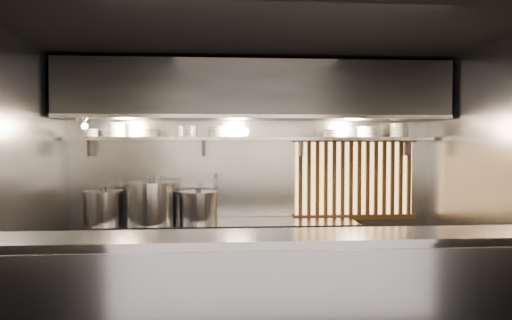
{
  "coord_description": "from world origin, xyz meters",
  "views": [
    {
      "loc": [
        -0.43,
        -4.72,
        1.83
      ],
      "look_at": [
        -0.02,
        0.55,
        1.65
      ],
      "focal_mm": 35.0,
      "sensor_mm": 36.0,
      "label": 1
    }
  ],
  "objects": [
    {
      "name": "bowl_stack_0",
      "position": [
        -1.94,
        1.32,
        1.95
      ],
      "size": [
        0.2,
        0.2,
        0.09
      ],
      "color": "silver",
      "rests_on": "bowl_shelf"
    },
    {
      "name": "bowl_stack_5",
      "position": [
        0.97,
        1.32,
        1.95
      ],
      "size": [
        0.22,
        0.22,
        0.09
      ],
      "color": "silver",
      "rests_on": "bowl_shelf"
    },
    {
      "name": "bowl_stack_3",
      "position": [
        -0.79,
        1.32,
        1.97
      ],
      "size": [
        0.22,
        0.22,
        0.13
      ],
      "color": "silver",
      "rests_on": "bowl_shelf"
    },
    {
      "name": "bowl_stack_7",
      "position": [
        1.82,
        1.32,
        1.98
      ],
      "size": [
        0.24,
        0.24,
        0.17
      ],
      "color": "silver",
      "rests_on": "bowl_shelf"
    },
    {
      "name": "bowl_stack_1",
      "position": [
        -1.62,
        1.32,
        1.98
      ],
      "size": [
        0.22,
        0.22,
        0.17
      ],
      "color": "silver",
      "rests_on": "bowl_shelf"
    },
    {
      "name": "wall_back",
      "position": [
        0.0,
        1.5,
        1.4
      ],
      "size": [
        4.5,
        0.0,
        4.5
      ],
      "primitive_type": "plane",
      "rotation": [
        1.57,
        0.0,
        0.0
      ],
      "color": "gray",
      "rests_on": "floor"
    },
    {
      "name": "bowl_stack_2",
      "position": [
        -1.25,
        1.32,
        1.95
      ],
      "size": [
        0.23,
        0.23,
        0.09
      ],
      "color": "silver",
      "rests_on": "bowl_shelf"
    },
    {
      "name": "bowl_stack_4",
      "position": [
        -0.43,
        1.32,
        1.97
      ],
      "size": [
        0.23,
        0.23,
        0.13
      ],
      "color": "silver",
      "rests_on": "bowl_shelf"
    },
    {
      "name": "ceiling",
      "position": [
        0.0,
        0.0,
        2.8
      ],
      "size": [
        4.5,
        4.5,
        0.0
      ],
      "primitive_type": "plane",
      "rotation": [
        3.14,
        0.0,
        0.0
      ],
      "color": "black",
      "rests_on": "wall_back"
    },
    {
      "name": "pendant_bulb",
      "position": [
        -0.1,
        1.2,
        1.96
      ],
      "size": [
        0.09,
        0.09,
        0.19
      ],
      "color": "#2D2D30",
      "rests_on": "exhaust_hood"
    },
    {
      "name": "wood_screen",
      "position": [
        1.3,
        1.45,
        1.38
      ],
      "size": [
        1.56,
        0.09,
        1.04
      ],
      "color": "#F7BD6F",
      "rests_on": "wall_back"
    },
    {
      "name": "stock_pot_mid",
      "position": [
        -1.2,
        1.12,
        1.14
      ],
      "size": [
        0.61,
        0.61,
        0.52
      ],
      "rotation": [
        0.0,
        0.0,
        -0.01
      ],
      "color": "#9E9EA4",
      "rests_on": "cooking_bench"
    },
    {
      "name": "stock_pot_right",
      "position": [
        -0.66,
        1.16,
        1.08
      ],
      "size": [
        0.61,
        0.61,
        0.4
      ],
      "rotation": [
        0.0,
        0.0,
        0.36
      ],
      "color": "#9E9EA4",
      "rests_on": "cooking_bench"
    },
    {
      "name": "faucet_left",
      "position": [
        -1.15,
        1.37,
        1.31
      ],
      "size": [
        0.04,
        0.3,
        0.5
      ],
      "color": "silver",
      "rests_on": "wall_back"
    },
    {
      "name": "heat_lamp",
      "position": [
        -1.9,
        0.85,
        2.07
      ],
      "size": [
        0.25,
        0.35,
        0.2
      ],
      "color": "#9E9EA4",
      "rests_on": "exhaust_hood"
    },
    {
      "name": "wall_left",
      "position": [
        -2.25,
        0.0,
        1.4
      ],
      "size": [
        0.0,
        3.0,
        3.0
      ],
      "primitive_type": "plane",
      "rotation": [
        1.57,
        0.0,
        1.57
      ],
      "color": "gray",
      "rests_on": "floor"
    },
    {
      "name": "serving_counter",
      "position": [
        0.0,
        -0.96,
        0.57
      ],
      "size": [
        4.5,
        0.56,
        1.13
      ],
      "color": "#9E9EA4",
      "rests_on": "floor"
    },
    {
      "name": "stock_pot_left",
      "position": [
        -1.75,
        1.15,
        1.09
      ],
      "size": [
        0.57,
        0.57,
        0.42
      ],
      "rotation": [
        0.0,
        0.0,
        0.25
      ],
      "color": "#9E9EA4",
      "rests_on": "cooking_bench"
    },
    {
      "name": "bowl_stack_6",
      "position": [
        1.41,
        1.32,
        1.97
      ],
      "size": [
        0.24,
        0.24,
        0.13
      ],
      "color": "silver",
      "rests_on": "bowl_shelf"
    },
    {
      "name": "bowl_shelf",
      "position": [
        0.0,
        1.32,
        1.88
      ],
      "size": [
        4.4,
        0.34,
        0.04
      ],
      "primitive_type": "cube",
      "color": "#9E9EA4",
      "rests_on": "wall_back"
    },
    {
      "name": "wall_right",
      "position": [
        2.25,
        0.0,
        1.4
      ],
      "size": [
        0.0,
        3.0,
        3.0
      ],
      "primitive_type": "plane",
      "rotation": [
        1.57,
        0.0,
        -1.57
      ],
      "color": "gray",
      "rests_on": "floor"
    },
    {
      "name": "faucet_right",
      "position": [
        -0.45,
        1.37,
        1.31
      ],
      "size": [
        0.04,
        0.3,
        0.5
      ],
      "color": "silver",
      "rests_on": "wall_back"
    },
    {
      "name": "exhaust_hood",
      "position": [
        0.0,
        1.1,
        2.42
      ],
      "size": [
        4.4,
        0.81,
        0.65
      ],
      "color": "#2D2D30",
      "rests_on": "ceiling"
    },
    {
      "name": "cooking_bench",
      "position": [
        -0.3,
        1.13,
        0.45
      ],
      "size": [
        3.0,
        0.7,
        0.9
      ],
      "primitive_type": "cube",
      "color": "#9E9EA4",
      "rests_on": "floor"
    }
  ]
}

